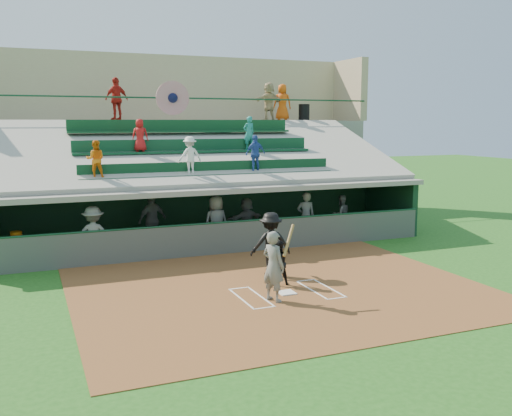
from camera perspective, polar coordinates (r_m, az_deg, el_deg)
name	(u,v)px	position (r m, az deg, el deg)	size (l,w,h in m)	color
ground	(287,294)	(15.42, 3.07, -8.57)	(100.00, 100.00, 0.00)	#1F5517
dirt_slab	(279,288)	(15.85, 2.29, -8.04)	(11.00, 9.00, 0.02)	brown
home_plate	(287,293)	(15.41, 3.07, -8.44)	(0.43, 0.43, 0.03)	white
batters_box_chalk	(287,293)	(15.41, 3.07, -8.49)	(2.65, 1.85, 0.01)	white
dugout_floor	(210,244)	(21.51, -4.64, -3.57)	(16.00, 3.50, 0.04)	#98968A
concourse_slab	(166,169)	(27.63, -8.96, 3.84)	(20.00, 3.00, 4.60)	gray
grandstand	(182,176)	(24.74, -7.37, 3.24)	(20.40, 10.40, 7.80)	#4E534E
batter_at_plate	(274,266)	(14.52, 1.77, -5.80)	(0.96, 0.81, 1.95)	#595C57
catcher	(278,263)	(15.99, 2.23, -5.50)	(0.61, 0.48, 1.26)	black
home_umpire	(271,244)	(16.95, 1.48, -3.60)	(1.22, 0.70, 1.89)	black
dugout_bench	(200,232)	(22.49, -5.61, -2.43)	(14.31, 0.43, 0.43)	brown
white_table	(17,253)	(19.97, -22.76, -4.15)	(0.75, 0.56, 0.66)	white
water_cooler	(16,237)	(19.93, -22.84, -2.69)	(0.36, 0.36, 0.36)	orange
dugout_player_a	(93,235)	(18.97, -15.94, -2.61)	(1.20, 0.69, 1.85)	#565853
dugout_player_b	(152,220)	(21.08, -10.33, -1.16)	(1.15, 0.48, 1.96)	#5A5C57
dugout_player_c	(216,222)	(20.42, -4.00, -1.43)	(0.93, 0.61, 1.91)	#565853
dugout_player_d	(247,220)	(21.64, -0.95, -1.17)	(1.54, 0.49, 1.67)	#52544F
dugout_player_e	(306,216)	(21.89, 5.00, -0.83)	(0.68, 0.44, 1.86)	#5E615C
dugout_player_f	(341,215)	(23.22, 8.50, -0.68)	(0.78, 0.60, 1.60)	#5F625D
trash_bin	(304,112)	(29.31, 4.83, 9.50)	(0.55, 0.55, 0.83)	black
concourse_staff_a	(117,99)	(26.23, -13.76, 10.54)	(1.10, 0.46, 1.88)	#B11D14
concourse_staff_b	(282,102)	(28.99, 2.65, 10.51)	(0.89, 0.58, 1.82)	#D7500C
concourse_staff_c	(269,101)	(27.97, 1.28, 10.60)	(1.70, 0.54, 1.84)	tan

